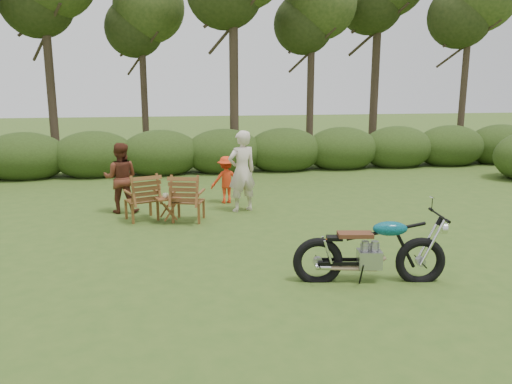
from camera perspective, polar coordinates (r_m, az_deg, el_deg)
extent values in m
plane|color=#35511B|center=(7.64, 5.16, -8.86)|extent=(80.00, 80.00, 0.00)
cylinder|color=#34291C|center=(18.30, -22.63, 13.89)|extent=(0.28, 0.28, 7.20)
cylinder|color=#34291C|center=(19.06, -12.76, 13.03)|extent=(0.24, 0.24, 6.30)
sphere|color=#2A3E17|center=(19.20, -13.05, 18.88)|extent=(2.52, 2.52, 2.52)
cylinder|color=#34291C|center=(17.07, -2.57, 15.73)|extent=(0.30, 0.30, 7.65)
cylinder|color=#34291C|center=(18.78, 6.28, 13.54)|extent=(0.26, 0.26, 6.48)
sphere|color=#2A3E17|center=(18.95, 6.43, 19.65)|extent=(2.59, 2.59, 2.59)
cylinder|color=#34291C|center=(20.90, 13.57, 15.10)|extent=(0.32, 0.32, 7.92)
cylinder|color=#34291C|center=(20.14, 22.82, 13.11)|extent=(0.24, 0.24, 6.84)
sphere|color=#2A3E17|center=(20.33, 23.33, 19.09)|extent=(2.74, 2.74, 2.74)
ellipsoid|color=#263613|center=(16.47, -24.92, 3.62)|extent=(2.52, 1.68, 1.51)
ellipsoid|color=#263613|center=(16.10, -18.00, 3.99)|extent=(2.52, 1.68, 1.51)
ellipsoid|color=#263613|center=(15.98, -10.85, 4.30)|extent=(2.52, 1.68, 1.51)
ellipsoid|color=#263613|center=(16.11, -3.70, 4.55)|extent=(2.52, 1.68, 1.51)
ellipsoid|color=#263613|center=(16.48, 3.23, 4.72)|extent=(2.52, 1.68, 1.51)
ellipsoid|color=#263613|center=(17.08, 9.78, 4.82)|extent=(2.52, 1.68, 1.51)
ellipsoid|color=#263613|center=(17.88, 15.81, 4.86)|extent=(2.52, 1.68, 1.51)
ellipsoid|color=#263613|center=(18.86, 21.26, 4.85)|extent=(2.52, 1.68, 1.51)
ellipsoid|color=#263613|center=(20.00, 26.14, 4.80)|extent=(2.52, 1.68, 1.51)
imported|color=#F2EBC7|center=(10.17, -10.29, -0.40)|extent=(0.12, 0.12, 0.09)
imported|color=beige|center=(11.09, -1.59, -2.17)|extent=(0.75, 0.60, 1.78)
imported|color=#592819|center=(11.35, -15.00, -2.24)|extent=(0.81, 0.67, 1.53)
imported|color=red|center=(11.87, -3.41, -1.23)|extent=(0.77, 0.51, 1.11)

